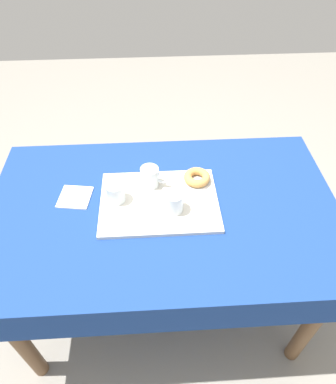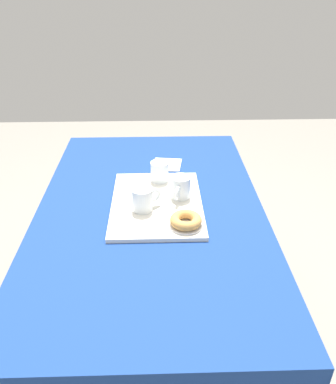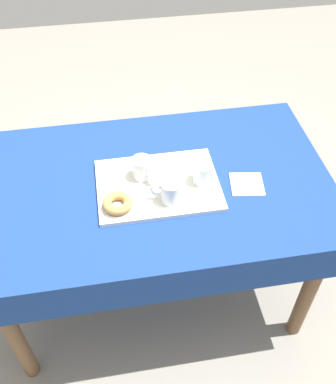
# 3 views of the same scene
# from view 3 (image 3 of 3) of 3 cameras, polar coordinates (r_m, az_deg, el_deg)

# --- Properties ---
(ground_plane) EXTENTS (6.00, 6.00, 0.00)m
(ground_plane) POSITION_cam_3_polar(r_m,az_deg,el_deg) (2.30, -1.46, -12.05)
(ground_plane) COLOR gray
(dining_table) EXTENTS (1.39, 0.84, 0.75)m
(dining_table) POSITION_cam_3_polar(r_m,az_deg,el_deg) (1.79, -1.84, -1.11)
(dining_table) COLOR navy
(dining_table) RESTS_ON ground
(serving_tray) EXTENTS (0.46, 0.34, 0.02)m
(serving_tray) POSITION_cam_3_polar(r_m,az_deg,el_deg) (1.69, -1.29, 0.92)
(serving_tray) COLOR silver
(serving_tray) RESTS_ON dining_table
(tea_mug_left) EXTENTS (0.11, 0.07, 0.09)m
(tea_mug_left) POSITION_cam_3_polar(r_m,az_deg,el_deg) (1.60, 0.28, -0.02)
(tea_mug_left) COLOR white
(tea_mug_left) RESTS_ON serving_tray
(tea_mug_right) EXTENTS (0.08, 0.10, 0.09)m
(tea_mug_right) POSITION_cam_3_polar(r_m,az_deg,el_deg) (1.69, -3.32, 3.02)
(tea_mug_right) COLOR white
(tea_mug_right) RESTS_ON serving_tray
(water_glass_near) EXTENTS (0.07, 0.07, 0.08)m
(water_glass_near) POSITION_cam_3_polar(r_m,az_deg,el_deg) (1.68, 4.43, 2.37)
(water_glass_near) COLOR white
(water_glass_near) RESTS_ON serving_tray
(donut_plate_left) EXTENTS (0.11, 0.11, 0.01)m
(donut_plate_left) POSITION_cam_3_polar(r_m,az_deg,el_deg) (1.61, -6.42, -1.91)
(donut_plate_left) COLOR silver
(donut_plate_left) RESTS_ON serving_tray
(sugar_donut_left) EXTENTS (0.11, 0.11, 0.03)m
(sugar_donut_left) POSITION_cam_3_polar(r_m,az_deg,el_deg) (1.60, -6.48, -1.44)
(sugar_donut_left) COLOR tan
(sugar_donut_left) RESTS_ON donut_plate_left
(paper_napkin) EXTENTS (0.14, 0.14, 0.01)m
(paper_napkin) POSITION_cam_3_polar(r_m,az_deg,el_deg) (1.73, 10.08, 0.99)
(paper_napkin) COLOR white
(paper_napkin) RESTS_ON dining_table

